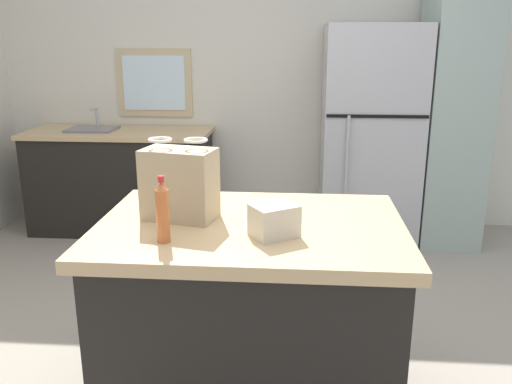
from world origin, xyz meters
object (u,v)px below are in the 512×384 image
refrigerator (370,136)px  small_box (274,221)px  bottle (163,212)px  shopping_bag (180,184)px  tall_cabinet (452,116)px  kitchen_island (251,316)px

refrigerator → small_box: size_ratio=10.30×
bottle → shopping_bag: bearing=88.9°
refrigerator → tall_cabinet: size_ratio=0.84×
bottle → kitchen_island: bearing=38.3°
tall_cabinet → small_box: 2.76m
tall_cabinet → bottle: bearing=-124.9°
kitchen_island → shopping_bag: size_ratio=3.70×
refrigerator → small_box: 2.51m
tall_cabinet → small_box: bearing=-118.7°
refrigerator → tall_cabinet: bearing=0.0°
kitchen_island → refrigerator: bearing=70.8°
tall_cabinet → shopping_bag: 2.83m
refrigerator → shopping_bag: size_ratio=5.00×
tall_cabinet → refrigerator: bearing=-180.0°
tall_cabinet → small_box: size_ratio=12.33×
kitchen_island → small_box: bearing=-55.1°
tall_cabinet → shopping_bag: bearing=-128.0°
tall_cabinet → small_box: (-1.33, -2.42, -0.09)m
tall_cabinet → small_box: tall_cabinet is taller
small_box → tall_cabinet: bearing=61.3°
tall_cabinet → bottle: size_ratio=8.01×
kitchen_island → shopping_bag: shopping_bag is taller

